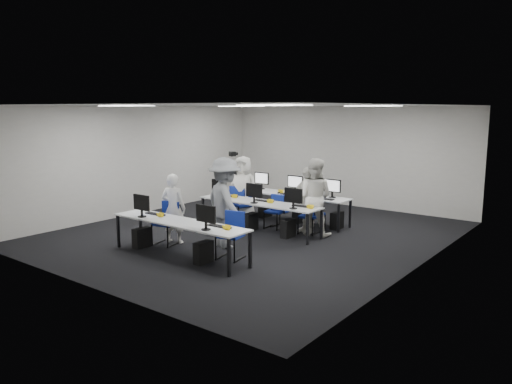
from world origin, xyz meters
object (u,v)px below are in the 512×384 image
Objects in this scene: student_1 at (314,197)px; student_2 at (243,189)px; chair_6 at (282,216)px; desk_front at (179,224)px; chair_3 at (275,218)px; student_3 at (307,200)px; chair_1 at (231,244)px; photographer at (225,203)px; desk_mid at (259,204)px; chair_2 at (242,211)px; chair_7 at (313,220)px; chair_5 at (241,209)px; student_0 at (174,208)px; chair_0 at (166,231)px; chair_4 at (309,223)px.

student_1 is 1.06× the size of student_2.
chair_6 is 1.34m from student_2.
desk_front is 3.91× the size of chair_3.
desk_front is 3.39m from student_3.
chair_1 is 1.08m from photographer.
student_2 reaches higher than chair_6.
desk_front is 2.60m from desk_mid.
chair_2 is at bearing -37.05° from photographer.
chair_2 is at bearing 107.63° from desk_front.
photographer is at bearing -100.46° from chair_7.
student_2 reaches higher than chair_5.
student_0 reaches higher than chair_6.
chair_6 is at bearing -131.82° from student_0.
desk_front is at bearing -53.71° from chair_2.
photographer reaches higher than chair_7.
chair_3 is at bearing 15.36° from chair_2.
student_2 is at bearing -20.36° from chair_5.
student_0 reaches higher than desk_front.
student_2 is at bearing 146.18° from desk_mid.
student_1 reaches higher than student_0.
student_3 reaches higher than chair_5.
chair_0 is 1.09× the size of chair_6.
chair_2 reaches higher than desk_front.
chair_3 is 0.97m from chair_7.
student_1 is at bearing 24.44° from desk_mid.
chair_6 is at bearing -164.50° from chair_7.
student_1 reaches higher than chair_5.
chair_3 is 1.26m from chair_5.
chair_4 is at bearing -31.91° from student_1.
chair_3 is at bearing -21.20° from chair_5.
student_1 is (0.33, 2.59, 0.61)m from chair_1.
chair_3 is 0.88× the size of chair_5.
student_2 is 1.08× the size of student_3.
desk_front is 3.38m from chair_2.
chair_1 is at bearing -69.86° from student_2.
desk_front is 3.94× the size of chair_4.
student_1 is at bearing 39.02° from chair_0.
chair_7 is 0.43× the size of photographer.
chair_6 reaches higher than desk_mid.
photographer is (0.15, -2.02, 0.70)m from chair_3.
student_1 reaches higher than chair_0.
desk_mid is 2.03× the size of student_3.
chair_0 reaches higher than chair_6.
chair_6 reaches higher than chair_4.
chair_2 is 0.48× the size of student_1.
student_2 is at bearing 80.27° from chair_0.
chair_1 is 0.99× the size of chair_5.
chair_1 is 1.10× the size of chair_6.
desk_mid is 3.69× the size of chair_2.
photographer is (-0.80, -2.08, 0.70)m from chair_4.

